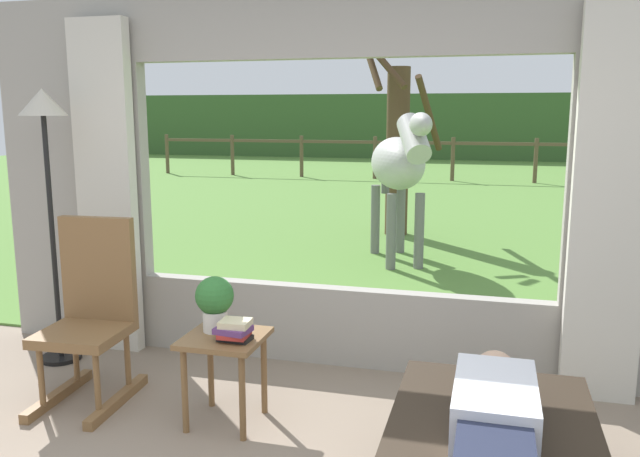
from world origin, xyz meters
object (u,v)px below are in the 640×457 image
(pasture_tree, at_px, (397,144))
(potted_plant, at_px, (215,300))
(rocking_chair, at_px, (92,312))
(side_table, at_px, (225,352))
(floor_lamp_left, at_px, (45,144))
(book_stack, at_px, (234,330))
(horse, at_px, (399,165))
(reclining_person, at_px, (494,430))

(pasture_tree, bearing_deg, potted_plant, -91.67)
(rocking_chair, distance_m, side_table, 0.94)
(floor_lamp_left, bearing_deg, side_table, -20.63)
(side_table, relative_size, pasture_tree, 0.18)
(book_stack, xyz_separation_m, horse, (0.28, 4.23, 0.58))
(potted_plant, bearing_deg, pasture_tree, 88.33)
(rocking_chair, distance_m, pasture_tree, 5.92)
(reclining_person, xyz_separation_m, pasture_tree, (-1.38, 6.63, 0.78))
(book_stack, height_order, floor_lamp_left, floor_lamp_left)
(rocking_chair, relative_size, book_stack, 5.71)
(rocking_chair, relative_size, potted_plant, 3.50)
(reclining_person, xyz_separation_m, rocking_chair, (-2.40, 0.86, 0.02))
(potted_plant, relative_size, book_stack, 1.63)
(pasture_tree, bearing_deg, rocking_chair, -100.00)
(rocking_chair, height_order, pasture_tree, pasture_tree)
(reclining_person, distance_m, rocking_chair, 2.55)
(side_table, height_order, pasture_tree, pasture_tree)
(horse, bearing_deg, reclining_person, 80.31)
(side_table, relative_size, potted_plant, 1.63)
(side_table, bearing_deg, floor_lamp_left, 159.37)
(horse, height_order, pasture_tree, pasture_tree)
(reclining_person, height_order, side_table, reclining_person)
(side_table, distance_m, floor_lamp_left, 1.98)
(potted_plant, height_order, pasture_tree, pasture_tree)
(side_table, height_order, book_stack, book_stack)
(side_table, bearing_deg, horse, 84.92)
(horse, bearing_deg, potted_plant, 61.47)
(potted_plant, xyz_separation_m, pasture_tree, (0.17, 5.83, 0.60))
(pasture_tree, bearing_deg, horse, -80.72)
(side_table, distance_m, book_stack, 0.19)
(reclining_person, bearing_deg, floor_lamp_left, 156.01)
(floor_lamp_left, distance_m, pasture_tree, 5.56)
(book_stack, xyz_separation_m, floor_lamp_left, (-1.62, 0.64, 0.96))
(rocking_chair, distance_m, horse, 4.30)
(reclining_person, bearing_deg, pasture_tree, 101.47)
(book_stack, relative_size, pasture_tree, 0.07)
(potted_plant, distance_m, horse, 4.16)
(reclining_person, xyz_separation_m, horse, (-1.10, 4.91, 0.63))
(pasture_tree, bearing_deg, book_stack, -90.02)
(potted_plant, xyz_separation_m, book_stack, (0.17, -0.12, -0.12))
(book_stack, relative_size, floor_lamp_left, 0.10)
(rocking_chair, distance_m, book_stack, 1.03)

